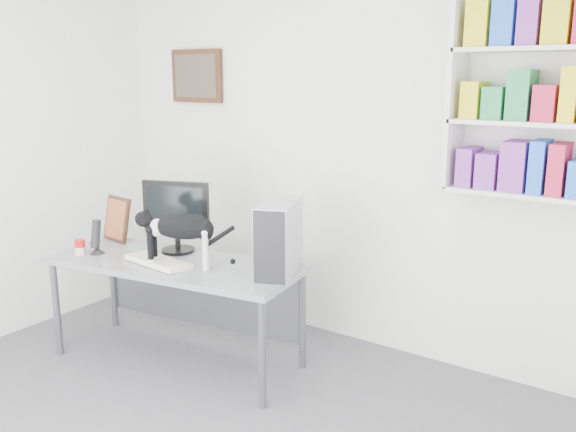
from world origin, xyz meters
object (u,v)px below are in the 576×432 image
(speaker, at_px, (96,236))
(cat, at_px, (181,241))
(soup_can, at_px, (80,247))
(keyboard, at_px, (158,261))
(desk, at_px, (177,312))
(leaning_print, at_px, (117,218))
(pc_tower, at_px, (279,238))
(bookshelf, at_px, (546,86))
(monitor, at_px, (177,216))

(speaker, height_order, cat, cat)
(soup_can, bearing_deg, keyboard, 14.23)
(desk, height_order, leaning_print, leaning_print)
(pc_tower, bearing_deg, cat, -175.50)
(desk, distance_m, soup_can, 0.80)
(pc_tower, xyz_separation_m, leaning_print, (-1.44, -0.06, -0.06))
(bookshelf, bearing_deg, soup_can, -157.35)
(bookshelf, distance_m, leaning_print, 3.01)
(desk, distance_m, keyboard, 0.39)
(cat, bearing_deg, pc_tower, -0.59)
(bookshelf, height_order, soup_can, bookshelf)
(bookshelf, bearing_deg, monitor, -162.50)
(desk, distance_m, monitor, 0.65)
(bookshelf, xyz_separation_m, keyboard, (-2.08, -0.97, -1.12))
(desk, distance_m, leaning_print, 0.91)
(leaning_print, bearing_deg, soup_can, -70.97)
(monitor, bearing_deg, speaker, -160.64)
(monitor, height_order, leaning_print, monitor)
(speaker, bearing_deg, cat, 17.71)
(cat, bearing_deg, monitor, 112.92)
(pc_tower, bearing_deg, desk, 174.84)
(keyboard, relative_size, pc_tower, 1.08)
(keyboard, height_order, speaker, speaker)
(leaning_print, bearing_deg, desk, -3.91)
(soup_can, bearing_deg, desk, 21.56)
(keyboard, bearing_deg, bookshelf, 31.14)
(keyboard, bearing_deg, leaning_print, 166.35)
(pc_tower, distance_m, cat, 0.63)
(bookshelf, height_order, speaker, bookshelf)
(monitor, height_order, speaker, monitor)
(soup_can, bearing_deg, bookshelf, 22.65)
(pc_tower, height_order, speaker, pc_tower)
(leaning_print, bearing_deg, keyboard, -12.62)
(monitor, xyz_separation_m, pc_tower, (0.85, 0.02, -0.03))
(pc_tower, bearing_deg, soup_can, 177.63)
(monitor, relative_size, cat, 0.87)
(bookshelf, xyz_separation_m, pc_tower, (-1.32, -0.66, -0.92))
(cat, bearing_deg, speaker, 162.38)
(desk, xyz_separation_m, soup_can, (-0.64, -0.25, 0.41))
(desk, height_order, monitor, monitor)
(desk, bearing_deg, monitor, 119.64)
(bookshelf, bearing_deg, speaker, -158.25)
(bookshelf, bearing_deg, cat, -153.76)
(speaker, bearing_deg, keyboard, 17.12)
(monitor, relative_size, pc_tower, 1.13)
(desk, xyz_separation_m, cat, (0.14, -0.07, 0.53))
(desk, bearing_deg, cat, -35.29)
(pc_tower, height_order, leaning_print, pc_tower)
(desk, relative_size, keyboard, 3.51)
(bookshelf, relative_size, desk, 0.73)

